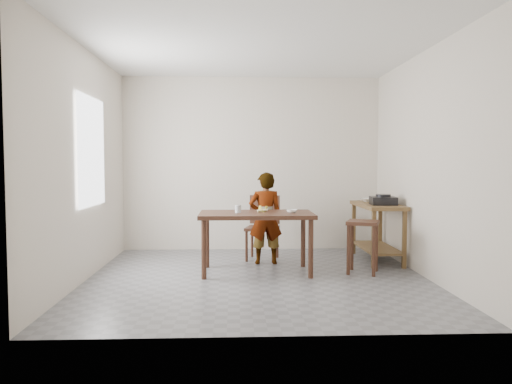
{
  "coord_description": "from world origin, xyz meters",
  "views": [
    {
      "loc": [
        -0.26,
        -5.83,
        1.36
      ],
      "look_at": [
        0.0,
        0.4,
        1.0
      ],
      "focal_mm": 35.0,
      "sensor_mm": 36.0,
      "label": 1
    }
  ],
  "objects_px": {
    "stool": "(363,247)",
    "child": "(265,218)",
    "dining_table": "(256,243)",
    "dining_chair": "(262,228)",
    "prep_counter": "(377,232)"
  },
  "relations": [
    {
      "from": "stool",
      "to": "prep_counter",
      "type": "bearing_deg",
      "value": 62.53
    },
    {
      "from": "dining_chair",
      "to": "stool",
      "type": "height_order",
      "value": "dining_chair"
    },
    {
      "from": "dining_chair",
      "to": "stool",
      "type": "xyz_separation_m",
      "value": [
        1.19,
        -0.91,
        -0.12
      ]
    },
    {
      "from": "dining_table",
      "to": "dining_chair",
      "type": "relative_size",
      "value": 1.56
    },
    {
      "from": "child",
      "to": "dining_chair",
      "type": "distance_m",
      "value": 0.33
    },
    {
      "from": "prep_counter",
      "to": "child",
      "type": "xyz_separation_m",
      "value": [
        -1.57,
        -0.15,
        0.22
      ]
    },
    {
      "from": "stool",
      "to": "child",
      "type": "bearing_deg",
      "value": 151.49
    },
    {
      "from": "dining_table",
      "to": "child",
      "type": "bearing_deg",
      "value": 75.22
    },
    {
      "from": "dining_table",
      "to": "stool",
      "type": "bearing_deg",
      "value": -3.61
    },
    {
      "from": "prep_counter",
      "to": "child",
      "type": "relative_size",
      "value": 0.97
    },
    {
      "from": "dining_table",
      "to": "dining_chair",
      "type": "distance_m",
      "value": 0.84
    },
    {
      "from": "child",
      "to": "dining_chair",
      "type": "height_order",
      "value": "child"
    },
    {
      "from": "dining_chair",
      "to": "prep_counter",
      "type": "bearing_deg",
      "value": 9.23
    },
    {
      "from": "child",
      "to": "stool",
      "type": "relative_size",
      "value": 1.9
    },
    {
      "from": "dining_chair",
      "to": "stool",
      "type": "relative_size",
      "value": 1.38
    }
  ]
}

